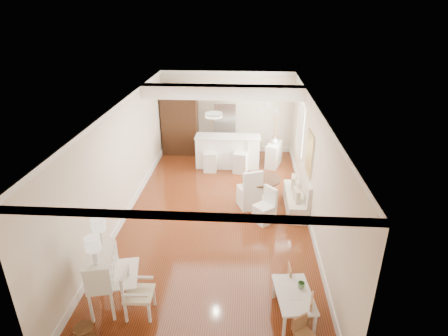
# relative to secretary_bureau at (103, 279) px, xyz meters

# --- Properties ---
(room) EXTENTS (9.00, 9.04, 2.82)m
(room) POSITION_rel_secretary_bureau_xyz_m (1.74, 3.40, 1.43)
(room) COLOR maroon
(room) RESTS_ON ground
(secretary_bureau) EXTENTS (1.03, 1.04, 1.10)m
(secretary_bureau) POSITION_rel_secretary_bureau_xyz_m (0.00, 0.00, 0.00)
(secretary_bureau) COLOR white
(secretary_bureau) RESTS_ON ground
(gustavian_armchair) EXTENTS (0.52, 0.52, 0.88)m
(gustavian_armchair) POSITION_rel_secretary_bureau_xyz_m (0.66, -0.17, -0.11)
(gustavian_armchair) COLOR white
(gustavian_armchair) RESTS_ON ground
(wicker_basket) EXTENTS (0.34, 0.34, 0.30)m
(wicker_basket) POSITION_rel_secretary_bureau_xyz_m (-0.06, -0.81, -0.40)
(wicker_basket) COLOR #4F3118
(wicker_basket) RESTS_ON ground
(kids_table) EXTENTS (0.70, 1.04, 0.49)m
(kids_table) POSITION_rel_secretary_bureau_xyz_m (3.25, -0.06, -0.31)
(kids_table) COLOR white
(kids_table) RESTS_ON ground
(kids_chair_a) EXTENTS (0.38, 0.38, 0.65)m
(kids_chair_a) POSITION_rel_secretary_bureau_xyz_m (3.37, -0.27, -0.23)
(kids_chair_a) COLOR #B37C51
(kids_chair_a) RESTS_ON ground
(kids_chair_b) EXTENTS (0.31, 0.31, 0.62)m
(kids_chair_b) POSITION_rel_secretary_bureau_xyz_m (3.10, 0.47, -0.24)
(kids_chair_b) COLOR tan
(kids_chair_b) RESTS_ON ground
(kids_chair_c) EXTENTS (0.37, 0.37, 0.55)m
(kids_chair_c) POSITION_rel_secretary_bureau_xyz_m (3.36, -0.68, -0.28)
(kids_chair_c) COLOR #9B6D46
(kids_chair_c) RESTS_ON ground
(banquette) EXTENTS (0.52, 1.60, 0.98)m
(banquette) POSITION_rel_secretary_bureau_xyz_m (3.69, 3.57, -0.06)
(banquette) COLOR silver
(banquette) RESTS_ON ground
(dining_table) EXTENTS (1.14, 1.14, 0.69)m
(dining_table) POSITION_rel_secretary_bureau_xyz_m (2.80, 3.90, -0.21)
(dining_table) COLOR #472717
(dining_table) RESTS_ON ground
(slip_chair_near) EXTENTS (0.60, 0.60, 0.88)m
(slip_chair_near) POSITION_rel_secretary_bureau_xyz_m (2.86, 2.91, -0.11)
(slip_chair_near) COLOR white
(slip_chair_near) RESTS_ON ground
(slip_chair_far) EXTENTS (0.67, 0.68, 1.08)m
(slip_chair_far) POSITION_rel_secretary_bureau_xyz_m (2.50, 3.63, -0.01)
(slip_chair_far) COLOR white
(slip_chair_far) RESTS_ON ground
(breakfast_counter) EXTENTS (2.05, 0.65, 1.03)m
(breakfast_counter) POSITION_rel_secretary_bureau_xyz_m (1.80, 6.17, -0.04)
(breakfast_counter) COLOR white
(breakfast_counter) RESTS_ON ground
(bar_stool_left) EXTENTS (0.40, 0.40, 0.99)m
(bar_stool_left) POSITION_rel_secretary_bureau_xyz_m (1.27, 5.77, -0.06)
(bar_stool_left) COLOR white
(bar_stool_left) RESTS_ON ground
(bar_stool_right) EXTENTS (0.49, 0.49, 1.03)m
(bar_stool_right) POSITION_rel_secretary_bureau_xyz_m (2.22, 5.74, -0.03)
(bar_stool_right) COLOR silver
(bar_stool_right) RESTS_ON ground
(pantry_cabinet) EXTENTS (1.20, 0.60, 2.30)m
(pantry_cabinet) POSITION_rel_secretary_bureau_xyz_m (0.10, 7.25, 0.60)
(pantry_cabinet) COLOR #381E11
(pantry_cabinet) RESTS_ON ground
(fridge) EXTENTS (0.75, 0.65, 1.80)m
(fridge) POSITION_rel_secretary_bureau_xyz_m (2.00, 7.22, 0.35)
(fridge) COLOR silver
(fridge) RESTS_ON ground
(sideboard) EXTENTS (0.59, 0.88, 0.77)m
(sideboard) POSITION_rel_secretary_bureau_xyz_m (3.28, 6.32, -0.16)
(sideboard) COLOR beige
(sideboard) RESTS_ON ground
(pencil_cup) EXTENTS (0.14, 0.14, 0.10)m
(pencil_cup) POSITION_rel_secretary_bureau_xyz_m (3.38, 0.10, -0.02)
(pencil_cup) COLOR #5D9054
(pencil_cup) RESTS_ON kids_table
(branch_vase) EXTENTS (0.24, 0.24, 0.20)m
(branch_vase) POSITION_rel_secretary_bureau_xyz_m (3.29, 6.31, 0.32)
(branch_vase) COLOR silver
(branch_vase) RESTS_ON sideboard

